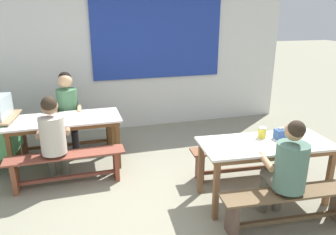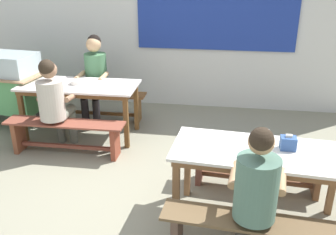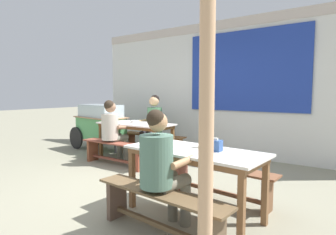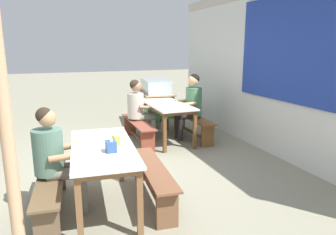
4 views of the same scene
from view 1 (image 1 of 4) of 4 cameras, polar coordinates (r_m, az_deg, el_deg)
name	(u,v)px [view 1 (image 1 of 4)]	position (r m, az deg, el deg)	size (l,w,h in m)	color
ground_plane	(161,198)	(4.17, -1.19, -14.15)	(40.00, 40.00, 0.00)	gray
backdrop_wall	(125,50)	(6.30, -7.65, 11.96)	(6.65, 0.23, 2.98)	silver
dining_table_far	(65,123)	(4.93, -18.04, -0.98)	(1.63, 0.74, 0.77)	silver
dining_table_near	(265,149)	(4.01, 17.03, -5.35)	(1.63, 0.82, 0.77)	silver
bench_far_back	(67,134)	(5.62, -17.59, -2.79)	(1.61, 0.32, 0.45)	brown
bench_far_front	(67,165)	(4.53, -17.64, -8.05)	(1.55, 0.31, 0.45)	brown
bench_near_back	(242,157)	(4.65, 13.17, -6.94)	(1.50, 0.39, 0.45)	brown
bench_near_front	(289,204)	(3.74, 20.82, -14.32)	(1.53, 0.40, 0.45)	brown
person_left_back_turned	(53,135)	(4.44, -19.89, -2.92)	(0.43, 0.56, 1.25)	#646859
person_near_front	(287,167)	(3.58, 20.55, -8.36)	(0.47, 0.57, 1.24)	#6A6657
person_center_facing	(68,108)	(5.42, -17.56, 1.68)	(0.45, 0.54, 1.35)	black
tissue_box	(280,134)	(4.13, 19.50, -2.80)	(0.14, 0.11, 0.14)	#335697
condiment_jar	(262,133)	(4.09, 16.50, -2.61)	(0.10, 0.10, 0.13)	yellow
soup_bowl	(62,116)	(4.91, -18.54, 0.19)	(0.18, 0.18, 0.05)	silver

